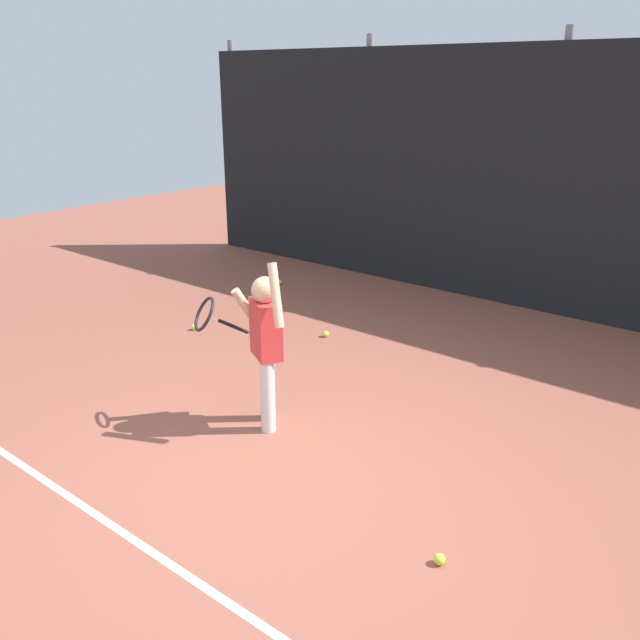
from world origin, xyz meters
name	(u,v)px	position (x,y,z in m)	size (l,w,h in m)	color
ground_plane	(268,483)	(0.00, 0.00, 0.00)	(20.00, 20.00, 0.00)	brown
court_line_baseline	(157,556)	(0.00, -0.93, 0.00)	(9.00, 0.05, 0.00)	white
back_fence_windscreen	(550,184)	(0.00, 4.59, 1.46)	(10.28, 0.08, 2.92)	black
fence_post_0	(235,148)	(-4.99, 4.65, 1.53)	(0.09, 0.09, 3.07)	slate
fence_post_1	(367,160)	(-2.49, 4.65, 1.53)	(0.09, 0.09, 3.07)	slate
fence_post_2	(553,176)	(0.00, 4.65, 1.53)	(0.09, 0.09, 3.07)	slate
tennis_player	(263,338)	(-0.57, 0.59, 0.73)	(0.88, 0.54, 1.35)	silver
tennis_ball_0	(279,282)	(-3.00, 3.43, 0.03)	(0.07, 0.07, 0.07)	#CCE033
tennis_ball_3	(264,303)	(-2.57, 2.67, 0.03)	(0.07, 0.07, 0.07)	#CCE033
tennis_ball_4	(440,559)	(1.29, 0.02, 0.03)	(0.07, 0.07, 0.07)	#CCE033
tennis_ball_5	(255,330)	(-2.03, 1.97, 0.03)	(0.07, 0.07, 0.07)	#CCE033
tennis_ball_6	(326,334)	(-1.36, 2.34, 0.03)	(0.07, 0.07, 0.07)	#CCE033
tennis_ball_7	(194,327)	(-2.59, 1.61, 0.03)	(0.07, 0.07, 0.07)	#CCE033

